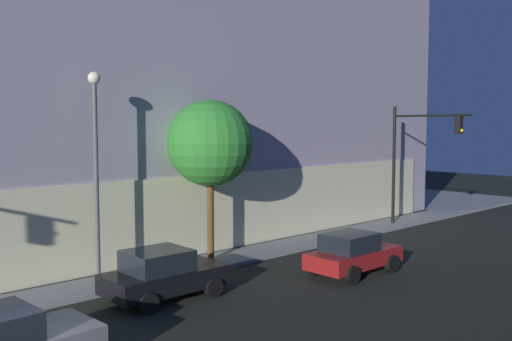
{
  "coord_description": "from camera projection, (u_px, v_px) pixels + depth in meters",
  "views": [
    {
      "loc": [
        -4.6,
        -11.15,
        5.72
      ],
      "look_at": [
        10.0,
        4.33,
        4.02
      ],
      "focal_mm": 39.71,
      "sensor_mm": 36.0,
      "label": 1
    }
  ],
  "objects": [
    {
      "name": "traffic_light_far_corner",
      "position": [
        416.0,
        147.0,
        30.96
      ],
      "size": [
        0.65,
        4.84,
        6.64
      ],
      "color": "black",
      "rests_on": "sidewalk_corner"
    },
    {
      "name": "car_red",
      "position": [
        353.0,
        253.0,
        21.71
      ],
      "size": [
        4.06,
        2.0,
        1.63
      ],
      "color": "maroon",
      "rests_on": "ground"
    },
    {
      "name": "street_lamp_sidewalk",
      "position": [
        96.0,
        150.0,
        19.71
      ],
      "size": [
        0.44,
        0.44,
        7.42
      ],
      "color": "#575757",
      "rests_on": "sidewalk_corner"
    },
    {
      "name": "sidewalk_tree",
      "position": [
        210.0,
        144.0,
        23.06
      ],
      "size": [
        3.53,
        3.53,
        6.62
      ],
      "color": "brown",
      "rests_on": "sidewalk_corner"
    },
    {
      "name": "modern_building",
      "position": [
        116.0,
        80.0,
        33.87
      ],
      "size": [
        32.7,
        23.18,
        17.07
      ],
      "color": "#4C4C51",
      "rests_on": "ground"
    },
    {
      "name": "car_black",
      "position": [
        163.0,
        274.0,
        18.63
      ],
      "size": [
        4.1,
        2.24,
        1.67
      ],
      "color": "black",
      "rests_on": "ground"
    }
  ]
}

